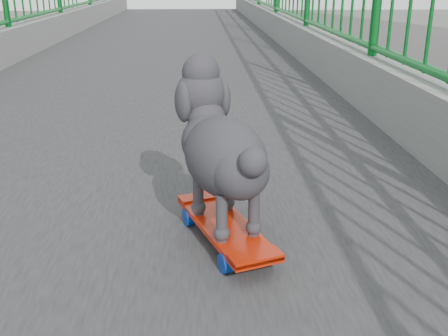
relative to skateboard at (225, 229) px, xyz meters
name	(u,v)px	position (x,y,z in m)	size (l,w,h in m)	color
railing	(49,219)	(-0.43, -0.26, 0.17)	(3.00, 24.00, 1.42)	gray
skateboard	(225,229)	(0.00, 0.00, 0.00)	(0.29, 0.50, 0.06)	red
poodle	(221,147)	(-0.01, 0.03, 0.25)	(0.31, 0.49, 0.43)	#272529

